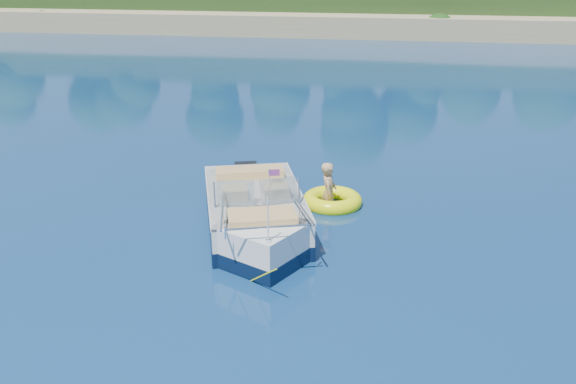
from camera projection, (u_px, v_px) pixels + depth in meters
name	position (u px, v px, depth m)	size (l,w,h in m)	color
ground	(175.00, 252.00, 13.59)	(160.00, 160.00, 0.00)	#0B284F
motorboat	(256.00, 218.00, 14.33)	(3.22, 5.72, 1.97)	silver
tow_tube	(332.00, 201.00, 16.06)	(1.51, 1.51, 0.40)	#FCFF0B
boy	(328.00, 206.00, 16.01)	(0.60, 0.40, 1.65)	tan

